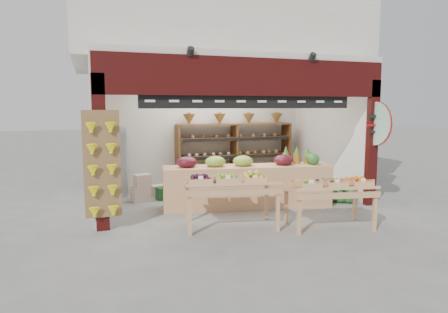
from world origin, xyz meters
TOP-DOWN VIEW (x-y plane):
  - ground at (0.00, 0.00)m, footprint 60.00×60.00m
  - shop_structure at (0.00, 1.61)m, footprint 6.36×5.12m
  - banana_board at (-2.73, -1.17)m, footprint 0.60×0.15m
  - gift_sign at (2.75, -1.15)m, footprint 0.04×0.93m
  - back_shelving at (0.73, 1.90)m, footprint 3.12×0.51m
  - refrigerator at (-2.40, 1.68)m, footprint 0.65×0.65m
  - cardboard_stack at (-1.64, 0.94)m, footprint 0.99×0.77m
  - mid_counter at (0.18, -0.36)m, footprint 3.57×1.25m
  - display_table_left at (-0.72, -1.54)m, footprint 1.74×1.17m
  - display_table_right at (1.02, -2.14)m, footprint 1.57×1.05m
  - watermelon_pile at (2.35, -0.58)m, footprint 0.64×0.66m

SIDE VIEW (x-z plane):
  - ground at x=0.00m, z-range 0.00..0.00m
  - watermelon_pile at x=2.35m, z-range -0.06..0.44m
  - cardboard_stack at x=-1.64m, z-range -0.08..0.52m
  - mid_counter at x=0.18m, z-range -0.07..1.03m
  - display_table_right at x=1.02m, z-range 0.26..1.21m
  - display_table_left at x=-0.72m, z-range 0.28..1.30m
  - refrigerator at x=-2.40m, z-range 0.00..1.62m
  - banana_board at x=-2.73m, z-range 0.22..2.02m
  - back_shelving at x=0.73m, z-range 0.19..2.11m
  - gift_sign at x=2.75m, z-range 1.29..2.21m
  - shop_structure at x=0.00m, z-range 1.22..6.62m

